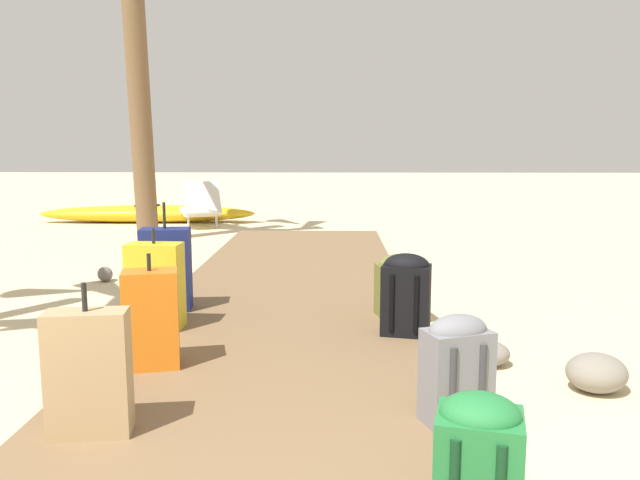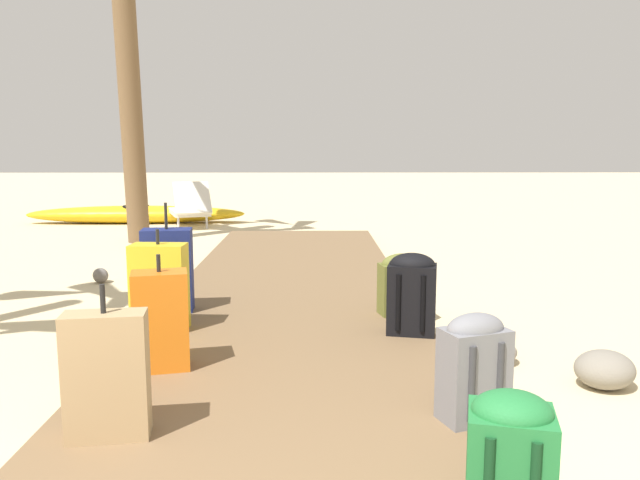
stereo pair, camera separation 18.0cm
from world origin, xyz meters
The scene contains 15 objects.
ground_plane centered at (0.00, 3.69, 0.00)m, with size 60.00×60.00×0.00m, color beige.
boardwalk centered at (0.00, 4.62, 0.04)m, with size 2.17×9.23×0.08m, color brown.
backpack_grey centered at (0.99, 2.28, 0.36)m, with size 0.36×0.29×0.53m.
suitcase_yellow centered at (-0.90, 3.83, 0.39)m, with size 0.40×0.24×0.74m.
backpack_black centered at (0.91, 3.71, 0.39)m, with size 0.38×0.30×0.58m.
suitcase_orange centered at (-0.69, 3.02, 0.38)m, with size 0.36×0.29×0.69m.
backpack_green centered at (0.90, 1.44, 0.33)m, with size 0.35×0.32×0.48m.
suitcase_tan centered at (-0.72, 2.11, 0.37)m, with size 0.39×0.22×0.72m.
backpack_olive centered at (0.91, 4.23, 0.34)m, with size 0.36×0.26×0.49m.
suitcase_navy centered at (-0.96, 4.36, 0.41)m, with size 0.41×0.27×0.88m.
lounge_chair centered at (-1.98, 10.43, 0.33)m, with size 1.07×1.63×0.81m.
kayak centered at (-3.06, 10.93, 0.16)m, with size 4.01×0.80×0.33m.
rock_right_far centered at (1.91, 2.88, 0.11)m, with size 0.32×0.35×0.22m, color gray.
rock_right_near centered at (1.38, 3.31, 0.08)m, with size 0.27×0.31×0.16m, color gray.
rock_left_far centered at (-1.99, 5.78, 0.08)m, with size 0.20×0.15×0.15m, color slate.
Camera 1 is at (0.39, -0.60, 1.40)m, focal length 35.17 mm.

